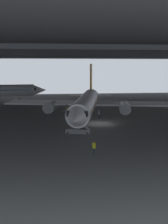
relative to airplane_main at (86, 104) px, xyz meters
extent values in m
plane|color=slate|center=(2.05, -2.48, -3.30)|extent=(110.00, 110.00, 0.00)
cube|color=#38383D|center=(2.05, 11.27, 10.41)|extent=(121.00, 99.00, 1.20)
cube|color=#4C4F54|center=(2.05, -13.48, 9.41)|extent=(115.50, 0.50, 0.70)
cube|color=#4C4F54|center=(2.05, 27.77, 9.41)|extent=(115.50, 0.50, 0.70)
cylinder|color=white|center=(-0.13, -0.60, 0.02)|extent=(8.91, 25.77, 3.44)
cone|color=white|center=(-3.24, -14.63, 0.02)|extent=(4.18, 4.76, 3.37)
cube|color=black|center=(-2.77, -12.51, 0.45)|extent=(3.37, 2.98, 0.76)
cone|color=white|center=(2.98, 13.42, 0.36)|extent=(4.05, 6.00, 2.92)
cube|color=orange|center=(2.51, 11.30, 4.55)|extent=(1.05, 3.71, 5.63)
cube|color=white|center=(4.65, 9.86, 0.53)|extent=(4.88, 3.69, 0.16)
cube|color=white|center=(-0.05, 10.91, 0.53)|extent=(4.88, 3.69, 0.16)
cube|color=white|center=(9.46, 1.52, -0.33)|extent=(15.39, 9.22, 0.24)
cylinder|color=#9EA3A8|center=(7.37, 0.07, -0.93)|extent=(3.05, 4.83, 2.13)
cube|color=white|center=(-7.93, 5.38, -0.33)|extent=(15.39, 9.22, 0.24)
cylinder|color=#9EA3A8|center=(-6.65, 3.18, -0.93)|extent=(3.05, 4.83, 2.13)
cube|color=orange|center=(-0.13, -0.60, 0.28)|extent=(8.57, 23.96, 0.16)
cylinder|color=#9EA3A8|center=(-2.00, -9.00, -2.05)|extent=(0.20, 0.20, 1.15)
cylinder|color=black|center=(-2.00, -9.00, -2.85)|extent=(0.49, 0.94, 0.90)
cylinder|color=#9EA3A8|center=(2.67, 1.34, -2.05)|extent=(0.20, 0.20, 1.15)
cylinder|color=black|center=(2.67, 1.34, -2.85)|extent=(0.49, 0.94, 0.90)
cylinder|color=#9EA3A8|center=(-1.86, 2.34, -2.05)|extent=(0.20, 0.20, 1.15)
cylinder|color=black|center=(-1.86, 2.34, -2.85)|extent=(0.49, 0.94, 0.90)
cube|color=slate|center=(-2.48, -9.05, -2.95)|extent=(3.89, 2.25, 0.70)
cube|color=slate|center=(-2.48, -9.05, -1.21)|extent=(3.60, 2.00, 2.88)
cube|color=slate|center=(-4.10, -8.69, 0.19)|extent=(1.36, 1.51, 0.12)
cylinder|color=black|center=(-4.23, -9.27, 0.69)|extent=(0.06, 0.06, 1.00)
cylinder|color=black|center=(-3.97, -8.10, 0.69)|extent=(0.06, 0.06, 1.00)
cylinder|color=black|center=(-4.09, -9.41, -3.15)|extent=(0.32, 0.18, 0.30)
cylinder|color=black|center=(-3.78, -8.04, -3.15)|extent=(0.32, 0.18, 0.30)
cylinder|color=black|center=(-1.17, -10.05, -3.15)|extent=(0.32, 0.18, 0.30)
cylinder|color=black|center=(-0.87, -8.69, -3.15)|extent=(0.32, 0.18, 0.30)
cylinder|color=#232838|center=(-1.71, -19.94, -2.89)|extent=(0.14, 0.14, 0.82)
cylinder|color=#232838|center=(-1.65, -20.11, -2.89)|extent=(0.14, 0.14, 0.82)
cube|color=yellow|center=(-1.68, -20.03, -2.19)|extent=(0.33, 0.41, 0.58)
cylinder|color=yellow|center=(-1.76, -19.81, -2.16)|extent=(0.09, 0.09, 0.55)
cylinder|color=yellow|center=(-1.60, -20.24, -2.16)|extent=(0.09, 0.09, 0.55)
sphere|color=brown|center=(-1.68, -20.03, -1.78)|extent=(0.22, 0.22, 0.22)
cylinder|color=#232838|center=(-2.74, -6.25, -2.90)|extent=(0.14, 0.14, 0.81)
cylinder|color=#232838|center=(-2.56, -6.24, -2.90)|extent=(0.14, 0.14, 0.81)
cube|color=orange|center=(-2.65, -6.25, -2.21)|extent=(0.38, 0.25, 0.57)
cylinder|color=orange|center=(-2.88, -6.27, -2.18)|extent=(0.09, 0.09, 0.54)
cylinder|color=orange|center=(-2.42, -6.23, -2.18)|extent=(0.09, 0.09, 0.54)
sphere|color=tan|center=(-2.65, -6.25, -1.80)|extent=(0.22, 0.22, 0.22)
cone|color=white|center=(-9.93, 31.06, 0.00)|extent=(4.37, 3.69, 3.34)
cube|color=black|center=(-12.08, 30.87, 0.43)|extent=(2.63, 3.10, 0.75)
cylinder|color=#9EA3A8|center=(-15.63, 30.56, -2.05)|extent=(0.20, 0.20, 1.15)
cylinder|color=black|center=(-15.63, 30.56, -2.85)|extent=(0.92, 0.38, 0.90)
cube|color=black|center=(-0.94, -16.18, -3.28)|extent=(0.36, 0.36, 0.04)
cone|color=orange|center=(-0.94, -16.18, -2.98)|extent=(0.30, 0.30, 0.56)
cube|color=yellow|center=(-2.72, 11.28, -2.75)|extent=(1.21, 2.20, 0.70)
cylinder|color=black|center=(-2.17, 10.48, -3.08)|extent=(0.18, 0.44, 0.44)
cylinder|color=black|center=(-3.27, 10.48, -3.08)|extent=(0.18, 0.44, 0.44)
cylinder|color=black|center=(-2.17, 12.08, -3.08)|extent=(0.18, 0.44, 0.44)
cylinder|color=black|center=(-3.27, 12.08, -3.08)|extent=(0.18, 0.44, 0.44)
camera|label=1|loc=(-6.44, -50.30, 6.86)|focal=44.10mm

